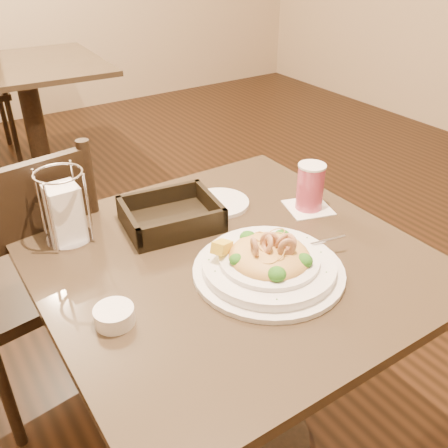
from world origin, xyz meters
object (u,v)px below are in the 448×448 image
napkin_caddy (65,211)px  pasta_bowl (269,262)px  side_plate (219,203)px  dining_chair_near (29,276)px  bread_basket (171,217)px  background_table (30,102)px  main_table (228,323)px  drink_glass (310,187)px  butter_ramekin (114,316)px

napkin_caddy → pasta_bowl: bearing=-49.9°
pasta_bowl → side_plate: pasta_bowl is taller
dining_chair_near → bread_basket: size_ratio=3.41×
background_table → pasta_bowl: (-0.05, -2.40, 0.26)m
background_table → side_plate: (0.03, -2.05, 0.23)m
background_table → dining_chair_near: 1.84m
background_table → napkin_caddy: bearing=-101.1°
pasta_bowl → bread_basket: 0.33m
main_table → bread_basket: bearing=103.2°
main_table → pasta_bowl: 0.28m
side_plate → drink_glass: bearing=-38.3°
main_table → side_plate: 0.35m
background_table → side_plate: size_ratio=5.42×
background_table → dining_chair_near: dining_chair_near is taller
pasta_bowl → bread_basket: (-0.08, 0.32, -0.01)m
main_table → drink_glass: 0.44m
napkin_caddy → bread_basket: bearing=-17.9°
main_table → bread_basket: (-0.05, 0.21, 0.25)m
pasta_bowl → napkin_caddy: bearing=130.1°
bread_basket → butter_ramekin: (-0.28, -0.28, -0.00)m
dining_chair_near → napkin_caddy: size_ratio=4.81×
dining_chair_near → napkin_caddy: 0.38m
main_table → napkin_caddy: size_ratio=4.65×
background_table → napkin_caddy: 2.06m
background_table → dining_chair_near: bearing=-105.2°
napkin_caddy → side_plate: 0.44m
background_table → drink_glass: drink_glass is taller
background_table → pasta_bowl: bearing=-91.2°
main_table → bread_basket: size_ratio=3.30×
pasta_bowl → bread_basket: size_ratio=1.44×
pasta_bowl → butter_ramekin: bearing=173.6°
background_table → napkin_caddy: napkin_caddy is taller
dining_chair_near → pasta_bowl: dining_chair_near is taller
pasta_bowl → napkin_caddy: size_ratio=2.03×
background_table → bread_basket: (-0.14, -2.08, 0.25)m
dining_chair_near → drink_glass: 0.89m
napkin_caddy → background_table: bearing=78.9°
pasta_bowl → drink_glass: size_ratio=2.62×
napkin_caddy → drink_glass: bearing=-19.2°
pasta_bowl → side_plate: (0.09, 0.34, -0.03)m
butter_ramekin → bread_basket: bearing=44.7°
drink_glass → butter_ramekin: size_ratio=1.80×
napkin_caddy → butter_ramekin: size_ratio=2.33×
butter_ramekin → napkin_caddy: bearing=85.6°
bread_basket → side_plate: 0.17m
dining_chair_near → drink_glass: dining_chair_near is taller
bread_basket → pasta_bowl: bearing=-75.2°
drink_glass → napkin_caddy: napkin_caddy is taller
main_table → dining_chair_near: size_ratio=0.97×
dining_chair_near → main_table: bearing=120.1°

